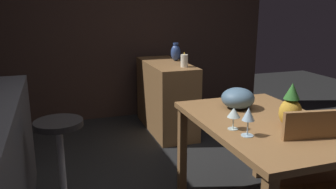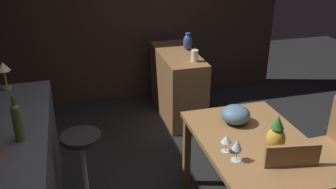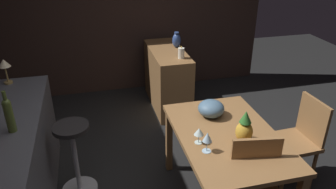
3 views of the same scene
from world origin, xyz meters
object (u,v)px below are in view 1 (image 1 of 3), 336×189
(dining_table, at_px, (265,135))
(pillar_candle_tall, at_px, (184,61))
(bar_stool, at_px, (62,168))
(wine_glass_right, at_px, (234,113))
(wine_glass_left, at_px, (248,115))
(chair_near_window, at_px, (321,188))
(pineapple_centerpiece, at_px, (291,108))
(vase_ceramic_blue, at_px, (176,52))
(sideboard_cabinet, at_px, (166,96))
(fruit_bowl, at_px, (238,98))

(dining_table, xyz_separation_m, pillar_candle_tall, (1.63, -0.07, 0.24))
(bar_stool, height_order, wine_glass_right, wine_glass_right)
(wine_glass_left, relative_size, wine_glass_right, 1.25)
(dining_table, height_order, bar_stool, dining_table)
(wine_glass_right, bearing_deg, chair_near_window, -139.41)
(pineapple_centerpiece, relative_size, pillar_candle_tall, 1.71)
(dining_table, height_order, vase_ceramic_blue, vase_ceramic_blue)
(sideboard_cabinet, relative_size, pillar_candle_tall, 6.89)
(sideboard_cabinet, distance_m, pineapple_centerpiece, 2.15)
(wine_glass_right, distance_m, vase_ceramic_blue, 2.16)
(chair_near_window, distance_m, fruit_bowl, 0.84)
(wine_glass_left, bearing_deg, wine_glass_right, 10.31)
(wine_glass_left, bearing_deg, vase_ceramic_blue, -9.54)
(wine_glass_right, distance_m, fruit_bowl, 0.45)
(sideboard_cabinet, relative_size, pineapple_centerpiece, 4.02)
(fruit_bowl, bearing_deg, bar_stool, 83.35)
(sideboard_cabinet, bearing_deg, fruit_bowl, 179.94)
(dining_table, height_order, wine_glass_right, wine_glass_right)
(chair_near_window, relative_size, bar_stool, 1.23)
(sideboard_cabinet, xyz_separation_m, vase_ceramic_blue, (0.09, -0.15, 0.51))
(dining_table, distance_m, wine_glass_right, 0.34)
(pillar_candle_tall, bearing_deg, wine_glass_left, 170.00)
(bar_stool, height_order, vase_ceramic_blue, vase_ceramic_blue)
(wine_glass_right, relative_size, vase_ceramic_blue, 0.63)
(chair_near_window, bearing_deg, bar_stool, 55.52)
(sideboard_cabinet, xyz_separation_m, pillar_candle_tall, (-0.34, -0.10, 0.48))
(fruit_bowl, bearing_deg, vase_ceramic_blue, -5.05)
(chair_near_window, distance_m, bar_stool, 1.62)
(fruit_bowl, bearing_deg, wine_glass_right, 147.01)
(pineapple_centerpiece, xyz_separation_m, vase_ceramic_blue, (2.19, -0.05, 0.06))
(bar_stool, relative_size, pillar_candle_tall, 4.59)
(vase_ceramic_blue, bearing_deg, dining_table, 176.52)
(chair_near_window, height_order, bar_stool, chair_near_window)
(vase_ceramic_blue, bearing_deg, wine_glass_left, 170.46)
(pineapple_centerpiece, bearing_deg, dining_table, 32.63)
(pillar_candle_tall, relative_size, vase_ceramic_blue, 0.75)
(sideboard_cabinet, height_order, pillar_candle_tall, pillar_candle_tall)
(bar_stool, distance_m, fruit_bowl, 1.32)
(wine_glass_right, relative_size, pineapple_centerpiece, 0.49)
(dining_table, relative_size, bar_stool, 1.69)
(dining_table, distance_m, sideboard_cabinet, 1.99)
(bar_stool, distance_m, pillar_candle_tall, 1.85)
(sideboard_cabinet, relative_size, fruit_bowl, 4.61)
(sideboard_cabinet, distance_m, pillar_candle_tall, 0.60)
(wine_glass_left, distance_m, vase_ceramic_blue, 2.28)
(bar_stool, distance_m, pineapple_centerpiece, 1.55)
(dining_table, relative_size, wine_glass_right, 9.23)
(wine_glass_left, height_order, fruit_bowl, wine_glass_left)
(bar_stool, xyz_separation_m, wine_glass_right, (-0.52, -1.00, 0.45))
(vase_ceramic_blue, bearing_deg, pillar_candle_tall, 172.39)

